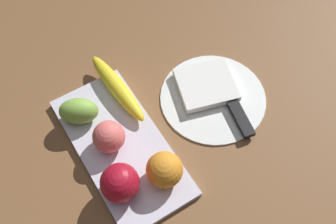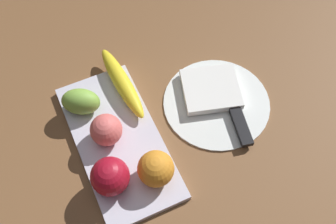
{
  "view_description": "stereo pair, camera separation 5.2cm",
  "coord_description": "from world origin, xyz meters",
  "px_view_note": "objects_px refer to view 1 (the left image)",
  "views": [
    {
      "loc": [
        -0.33,
        0.11,
        0.74
      ],
      "look_at": [
        0.02,
        -0.11,
        0.04
      ],
      "focal_mm": 43.61,
      "sensor_mm": 36.0,
      "label": 1
    },
    {
      "loc": [
        -0.36,
        0.06,
        0.74
      ],
      "look_at": [
        0.02,
        -0.11,
        0.04
      ],
      "focal_mm": 43.61,
      "sensor_mm": 36.0,
      "label": 2
    }
  ],
  "objects_px": {
    "fruit_tray": "(119,148)",
    "grape_bunch": "(79,111)",
    "banana": "(117,87)",
    "knife": "(237,112)",
    "orange_near_apple": "(164,170)",
    "peach": "(109,137)",
    "folded_napkin": "(206,85)",
    "apple": "(120,183)",
    "dinner_plate": "(213,97)"
  },
  "relations": [
    {
      "from": "fruit_tray",
      "to": "grape_bunch",
      "type": "relative_size",
      "value": 4.23
    },
    {
      "from": "banana",
      "to": "knife",
      "type": "bearing_deg",
      "value": 43.36
    },
    {
      "from": "banana",
      "to": "orange_near_apple",
      "type": "distance_m",
      "value": 0.22
    },
    {
      "from": "peach",
      "to": "grape_bunch",
      "type": "xyz_separation_m",
      "value": [
        0.08,
        0.02,
        -0.0
      ]
    },
    {
      "from": "orange_near_apple",
      "to": "folded_napkin",
      "type": "xyz_separation_m",
      "value": [
        0.13,
        -0.19,
        -0.03
      ]
    },
    {
      "from": "banana",
      "to": "grape_bunch",
      "type": "bearing_deg",
      "value": -83.65
    },
    {
      "from": "apple",
      "to": "dinner_plate",
      "type": "bearing_deg",
      "value": -72.89
    },
    {
      "from": "fruit_tray",
      "to": "apple",
      "type": "height_order",
      "value": "apple"
    },
    {
      "from": "fruit_tray",
      "to": "peach",
      "type": "relative_size",
      "value": 5.27
    },
    {
      "from": "banana",
      "to": "knife",
      "type": "relative_size",
      "value": 1.09
    },
    {
      "from": "orange_near_apple",
      "to": "grape_bunch",
      "type": "bearing_deg",
      "value": 21.42
    },
    {
      "from": "apple",
      "to": "dinner_plate",
      "type": "height_order",
      "value": "apple"
    },
    {
      "from": "peach",
      "to": "folded_napkin",
      "type": "xyz_separation_m",
      "value": [
        0.02,
        -0.24,
        -0.03
      ]
    },
    {
      "from": "apple",
      "to": "knife",
      "type": "relative_size",
      "value": 0.4
    },
    {
      "from": "banana",
      "to": "folded_napkin",
      "type": "bearing_deg",
      "value": 59.67
    },
    {
      "from": "peach",
      "to": "folded_napkin",
      "type": "relative_size",
      "value": 0.53
    },
    {
      "from": "banana",
      "to": "knife",
      "type": "distance_m",
      "value": 0.26
    },
    {
      "from": "apple",
      "to": "grape_bunch",
      "type": "height_order",
      "value": "apple"
    },
    {
      "from": "fruit_tray",
      "to": "banana",
      "type": "relative_size",
      "value": 1.7
    },
    {
      "from": "grape_bunch",
      "to": "peach",
      "type": "bearing_deg",
      "value": -164.21
    },
    {
      "from": "peach",
      "to": "dinner_plate",
      "type": "bearing_deg",
      "value": -92.99
    },
    {
      "from": "folded_napkin",
      "to": "knife",
      "type": "xyz_separation_m",
      "value": [
        -0.09,
        -0.02,
        -0.0
      ]
    },
    {
      "from": "fruit_tray",
      "to": "folded_napkin",
      "type": "relative_size",
      "value": 2.82
    },
    {
      "from": "apple",
      "to": "dinner_plate",
      "type": "distance_m",
      "value": 0.28
    },
    {
      "from": "peach",
      "to": "orange_near_apple",
      "type": "bearing_deg",
      "value": -154.68
    },
    {
      "from": "dinner_plate",
      "to": "folded_napkin",
      "type": "xyz_separation_m",
      "value": [
        0.03,
        0.0,
        0.01
      ]
    },
    {
      "from": "fruit_tray",
      "to": "apple",
      "type": "xyz_separation_m",
      "value": [
        -0.08,
        0.04,
        0.04
      ]
    },
    {
      "from": "dinner_plate",
      "to": "knife",
      "type": "distance_m",
      "value": 0.06
    },
    {
      "from": "banana",
      "to": "peach",
      "type": "distance_m",
      "value": 0.12
    },
    {
      "from": "orange_near_apple",
      "to": "folded_napkin",
      "type": "distance_m",
      "value": 0.23
    },
    {
      "from": "dinner_plate",
      "to": "knife",
      "type": "relative_size",
      "value": 1.26
    },
    {
      "from": "grape_bunch",
      "to": "dinner_plate",
      "type": "height_order",
      "value": "grape_bunch"
    },
    {
      "from": "dinner_plate",
      "to": "knife",
      "type": "xyz_separation_m",
      "value": [
        -0.06,
        -0.02,
        0.01
      ]
    },
    {
      "from": "apple",
      "to": "knife",
      "type": "bearing_deg",
      "value": -85.67
    },
    {
      "from": "dinner_plate",
      "to": "fruit_tray",
      "type": "bearing_deg",
      "value": 90.0
    },
    {
      "from": "banana",
      "to": "grape_bunch",
      "type": "height_order",
      "value": "grape_bunch"
    },
    {
      "from": "apple",
      "to": "grape_bunch",
      "type": "xyz_separation_m",
      "value": [
        0.18,
        -0.0,
        -0.01
      ]
    },
    {
      "from": "apple",
      "to": "folded_napkin",
      "type": "relative_size",
      "value": 0.61
    },
    {
      "from": "dinner_plate",
      "to": "banana",
      "type": "bearing_deg",
      "value": 56.08
    },
    {
      "from": "apple",
      "to": "orange_near_apple",
      "type": "distance_m",
      "value": 0.08
    },
    {
      "from": "folded_napkin",
      "to": "knife",
      "type": "relative_size",
      "value": 0.66
    },
    {
      "from": "fruit_tray",
      "to": "banana",
      "type": "bearing_deg",
      "value": -27.41
    },
    {
      "from": "fruit_tray",
      "to": "grape_bunch",
      "type": "height_order",
      "value": "grape_bunch"
    },
    {
      "from": "orange_near_apple",
      "to": "folded_napkin",
      "type": "relative_size",
      "value": 0.58
    },
    {
      "from": "grape_bunch",
      "to": "banana",
      "type": "bearing_deg",
      "value": -80.09
    },
    {
      "from": "orange_near_apple",
      "to": "grape_bunch",
      "type": "xyz_separation_m",
      "value": [
        0.2,
        0.08,
        -0.01
      ]
    },
    {
      "from": "orange_near_apple",
      "to": "knife",
      "type": "relative_size",
      "value": 0.38
    },
    {
      "from": "fruit_tray",
      "to": "knife",
      "type": "xyz_separation_m",
      "value": [
        -0.06,
        -0.25,
        0.01
      ]
    },
    {
      "from": "peach",
      "to": "knife",
      "type": "bearing_deg",
      "value": -105.87
    },
    {
      "from": "orange_near_apple",
      "to": "peach",
      "type": "relative_size",
      "value": 1.08
    }
  ]
}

